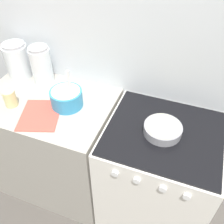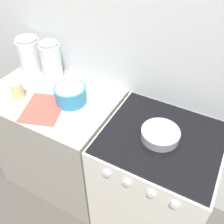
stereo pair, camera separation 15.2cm
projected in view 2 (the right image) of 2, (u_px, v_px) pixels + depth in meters
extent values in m
cube|color=silver|center=(132.00, 54.00, 1.61)|extent=(4.81, 0.05, 2.40)
cube|color=#9E998E|center=(60.00, 140.00, 2.04)|extent=(0.90, 0.63, 0.93)
cube|color=white|center=(153.00, 182.00, 1.75)|extent=(0.70, 0.63, 0.91)
cube|color=black|center=(162.00, 138.00, 1.44)|extent=(0.67, 0.60, 0.01)
cylinder|color=white|center=(106.00, 173.00, 1.35)|extent=(0.04, 0.02, 0.04)
cylinder|color=white|center=(126.00, 183.00, 1.31)|extent=(0.04, 0.02, 0.04)
cylinder|color=white|center=(151.00, 194.00, 1.26)|extent=(0.04, 0.02, 0.04)
cylinder|color=white|center=(175.00, 205.00, 1.21)|extent=(0.04, 0.02, 0.04)
cylinder|color=#338CBF|center=(70.00, 95.00, 1.64)|extent=(0.21, 0.21, 0.11)
cylinder|color=#EFDB8C|center=(70.00, 91.00, 1.62)|extent=(0.18, 0.18, 0.06)
cylinder|color=white|center=(73.00, 85.00, 1.57)|extent=(0.02, 0.02, 0.26)
cylinder|color=gray|center=(160.00, 134.00, 1.42)|extent=(0.22, 0.22, 0.05)
cylinder|color=#EFDB8C|center=(160.00, 134.00, 1.41)|extent=(0.20, 0.20, 0.05)
cylinder|color=silver|center=(30.00, 55.00, 1.90)|extent=(0.18, 0.18, 0.24)
cylinder|color=tan|center=(32.00, 61.00, 1.93)|extent=(0.15, 0.15, 0.15)
cylinder|color=#B2B2B7|center=(26.00, 39.00, 1.81)|extent=(0.16, 0.16, 0.02)
cylinder|color=silver|center=(51.00, 61.00, 1.82)|extent=(0.15, 0.15, 0.25)
cylinder|color=red|center=(53.00, 67.00, 1.86)|extent=(0.13, 0.13, 0.15)
cylinder|color=#B2B2B7|center=(48.00, 44.00, 1.73)|extent=(0.13, 0.13, 0.02)
cylinder|color=beige|center=(17.00, 90.00, 1.68)|extent=(0.08, 0.08, 0.11)
cube|color=#CC4C3F|center=(43.00, 109.00, 1.62)|extent=(0.32, 0.35, 0.01)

